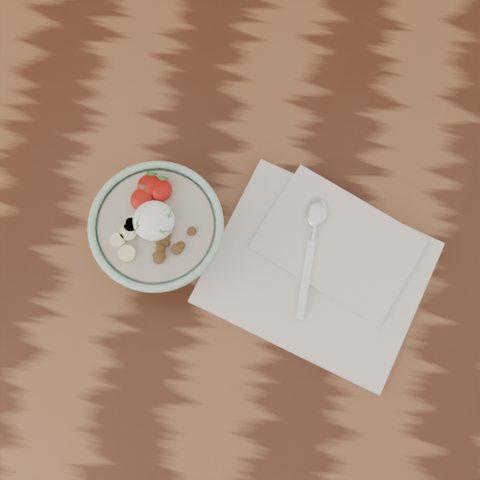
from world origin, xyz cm
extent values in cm
cube|color=#35180D|center=(0.00, 0.00, 73.00)|extent=(160.00, 90.00, 4.00)
cylinder|color=#93C5A9|center=(-21.81, -4.13, 75.54)|extent=(7.53, 7.53, 1.08)
torus|color=#93C5A9|center=(-21.81, -4.13, 84.32)|extent=(17.12, 17.12, 0.99)
cylinder|color=#C1B39F|center=(-21.81, -4.13, 83.78)|extent=(14.52, 14.52, 0.90)
ellipsoid|color=white|center=(-22.01, -3.84, 85.24)|extent=(5.22, 5.22, 2.87)
ellipsoid|color=#930B06|center=(-24.15, -1.29, 85.00)|extent=(2.78, 3.06, 1.53)
cone|color=#286623|center=(-24.15, -0.04, 85.30)|extent=(1.40, 1.03, 1.52)
ellipsoid|color=#930B06|center=(-23.55, 0.64, 84.99)|extent=(2.75, 3.03, 1.52)
cone|color=#286623|center=(-23.55, 1.88, 85.29)|extent=(1.40, 1.03, 1.52)
ellipsoid|color=#930B06|center=(-23.68, 0.58, 85.01)|extent=(2.84, 3.12, 1.56)
cone|color=#286623|center=(-23.68, 1.86, 85.31)|extent=(1.40, 1.03, 1.52)
ellipsoid|color=#930B06|center=(-22.01, 0.31, 85.00)|extent=(2.78, 3.06, 1.53)
cone|color=#286623|center=(-22.01, 1.56, 85.30)|extent=(1.40, 1.03, 1.52)
cylinder|color=beige|center=(-24.49, -8.42, 84.63)|extent=(2.14, 2.14, 0.70)
cylinder|color=beige|center=(-24.53, -4.47, 84.63)|extent=(2.00, 2.00, 0.70)
cylinder|color=beige|center=(-26.03, -6.99, 84.63)|extent=(1.84, 1.84, 0.70)
cylinder|color=beige|center=(-24.92, -5.73, 84.63)|extent=(2.14, 2.14, 0.70)
cylinder|color=beige|center=(-24.79, -4.76, 84.63)|extent=(1.85, 1.85, 0.70)
ellipsoid|color=brown|center=(-20.73, -6.30, 84.64)|extent=(1.43, 1.41, 0.69)
ellipsoid|color=brown|center=(-18.20, -6.21, 84.65)|extent=(1.60, 1.60, 0.70)
ellipsoid|color=brown|center=(-17.18, -4.16, 84.64)|extent=(1.34, 1.37, 0.64)
ellipsoid|color=brown|center=(-20.62, -8.00, 84.75)|extent=(1.50, 1.09, 1.06)
ellipsoid|color=brown|center=(-18.56, -6.75, 84.75)|extent=(1.99, 1.98, 0.84)
ellipsoid|color=brown|center=(-20.53, -7.12, 84.73)|extent=(1.44, 1.61, 0.96)
ellipsoid|color=brown|center=(-20.03, -6.20, 84.63)|extent=(1.45, 1.39, 0.89)
ellipsoid|color=brown|center=(-20.40, -8.18, 84.83)|extent=(1.71, 1.89, 0.96)
ellipsoid|color=brown|center=(-20.28, -5.36, 84.73)|extent=(1.84, 1.78, 0.76)
cylinder|color=#438136|center=(-20.80, -3.07, 86.23)|extent=(0.24, 1.19, 0.22)
cylinder|color=#438136|center=(-20.99, -3.51, 86.23)|extent=(0.29, 1.62, 0.24)
cylinder|color=#438136|center=(-21.16, -3.60, 86.23)|extent=(0.26, 0.94, 0.21)
cylinder|color=#438136|center=(-20.84, -5.18, 86.23)|extent=(1.52, 0.90, 0.24)
cylinder|color=#438136|center=(-23.09, -4.89, 86.23)|extent=(1.12, 0.51, 0.22)
cylinder|color=#438136|center=(-20.91, -4.72, 86.23)|extent=(0.59, 0.92, 0.21)
cylinder|color=#438136|center=(-20.04, -2.79, 86.23)|extent=(0.36, 1.46, 0.23)
cylinder|color=#438136|center=(-21.93, -3.82, 86.23)|extent=(1.26, 0.96, 0.23)
cylinder|color=#438136|center=(-23.75, -5.60, 86.23)|extent=(0.45, 1.16, 0.22)
cylinder|color=#438136|center=(-20.30, -3.10, 86.23)|extent=(1.01, 0.31, 0.21)
cylinder|color=#438136|center=(-22.53, -3.56, 86.23)|extent=(0.94, 0.97, 0.22)
cylinder|color=#438136|center=(-23.72, -4.42, 86.23)|extent=(0.35, 1.26, 0.22)
cylinder|color=#438136|center=(-23.42, -4.30, 86.23)|extent=(0.94, 1.28, 0.23)
cylinder|color=#438136|center=(-20.17, -5.16, 86.23)|extent=(1.35, 0.39, 0.23)
cube|color=silver|center=(-0.24, -4.54, 75.54)|extent=(33.13, 29.40, 1.08)
cube|color=silver|center=(1.91, -0.22, 76.40)|extent=(24.23, 20.61, 0.65)
cube|color=silver|center=(-1.75, -6.06, 76.89)|extent=(1.06, 10.79, 0.33)
cylinder|color=silver|center=(-1.76, 0.74, 77.05)|extent=(0.66, 2.82, 0.66)
ellipsoid|color=silver|center=(-1.77, 3.44, 77.17)|extent=(2.88, 4.31, 0.89)
camera|label=1|loc=(-7.39, -24.19, 164.93)|focal=50.00mm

